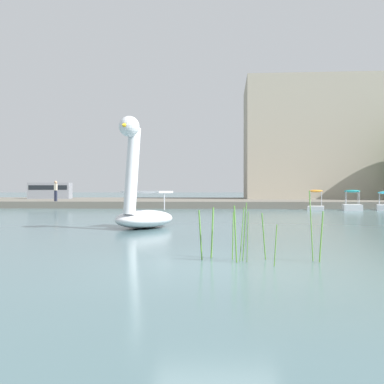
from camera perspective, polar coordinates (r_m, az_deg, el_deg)
The scene contains 9 objects.
ground_plane at distance 9.19m, azimuth 2.92°, elevation -9.06°, with size 678.19×678.19×0.00m, color slate.
shore_bank_far at distance 48.78m, azimuth 3.19°, elevation -1.20°, with size 112.74×22.45×0.57m, color #6B665B.
swan_boat at distance 18.49m, azimuth -6.10°, elevation -1.53°, with size 2.83×3.73×4.23m.
pedal_boat_orange at distance 36.57m, azimuth 14.77°, elevation -1.36°, with size 1.55×2.03×1.53m.
pedal_boat_teal at distance 36.88m, azimuth 18.83°, elevation -1.45°, with size 1.62×2.22×1.52m.
person_on_path at distance 40.96m, azimuth -16.18°, elevation 0.24°, with size 0.25×0.25×1.72m.
parked_van at distance 54.08m, azimuth -16.81°, elevation 0.23°, with size 4.63×2.07×1.75m.
apartment_block at distance 55.89m, azimuth 14.57°, elevation 5.97°, with size 15.66×11.25×13.07m, color #B2A893.
reed_clump_foreground at distance 9.98m, azimuth 6.80°, elevation -5.10°, with size 2.60×1.22×1.47m.
Camera 1 is at (0.05, -9.07, 1.48)m, focal length 44.04 mm.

